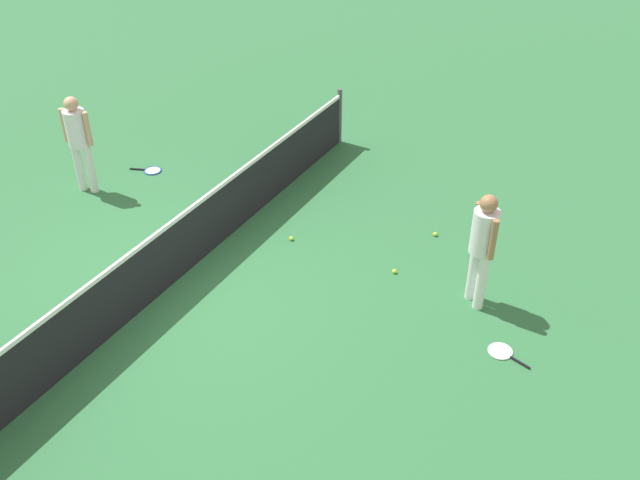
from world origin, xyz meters
TOP-DOWN VIEW (x-y plane):
  - ground_plane at (0.00, 0.00)m, footprint 40.00×40.00m
  - court_net at (0.00, 0.00)m, footprint 10.09×0.09m
  - player_near_side at (1.73, -3.84)m, footprint 0.48×0.48m
  - player_far_side at (1.34, 2.87)m, footprint 0.40×0.53m
  - tennis_racket_near_player at (0.96, -4.49)m, footprint 0.39×0.61m
  - tennis_racket_far_player at (2.37, 2.38)m, footprint 0.41×0.61m
  - tennis_ball_near_player at (1.76, -0.91)m, footprint 0.07×0.07m
  - tennis_ball_by_net at (1.78, -2.63)m, footprint 0.07×0.07m
  - tennis_ball_midcourt at (2.96, -2.79)m, footprint 0.07×0.07m

SIDE VIEW (x-z plane):
  - ground_plane at x=0.00m, z-range 0.00..0.00m
  - tennis_racket_near_player at x=0.96m, z-range 0.00..0.03m
  - tennis_racket_far_player at x=2.37m, z-range 0.00..0.03m
  - tennis_ball_near_player at x=1.76m, z-range 0.00..0.07m
  - tennis_ball_by_net at x=1.78m, z-range 0.00..0.07m
  - tennis_ball_midcourt at x=2.96m, z-range 0.00..0.07m
  - court_net at x=0.00m, z-range -0.03..1.04m
  - player_near_side at x=1.73m, z-range 0.16..1.86m
  - player_far_side at x=1.34m, z-range 0.16..1.86m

